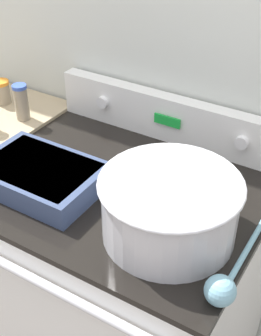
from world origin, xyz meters
TOP-DOWN VIEW (x-y plane):
  - kitchen_wall at (0.00, 0.69)m, footprint 8.00×0.05m
  - stove_range at (0.00, 0.33)m, footprint 0.81×0.68m
  - control_panel at (0.00, 0.63)m, footprint 0.81×0.07m
  - mixing_bowl at (0.20, 0.22)m, footprint 0.34×0.34m
  - casserole_dish at (-0.19, 0.21)m, footprint 0.34×0.24m
  - ladle at (0.39, 0.11)m, footprint 0.07×0.33m
  - spice_jar_blue_cap at (-0.49, 0.46)m, footprint 0.05×0.05m
  - spice_jar_orange_cap at (-0.63, 0.51)m, footprint 0.06×0.06m

SIDE VIEW (x-z plane):
  - stove_range at x=0.00m, z-range 0.00..0.96m
  - ladle at x=0.39m, z-range 0.95..1.02m
  - casserole_dish at x=-0.19m, z-range 0.96..1.03m
  - spice_jar_orange_cap at x=-0.63m, z-range 0.97..1.05m
  - control_panel at x=0.00m, z-range 0.96..1.11m
  - spice_jar_blue_cap at x=-0.49m, z-range 0.97..1.10m
  - mixing_bowl at x=0.20m, z-range 0.97..1.13m
  - kitchen_wall at x=0.00m, z-range 0.00..2.50m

